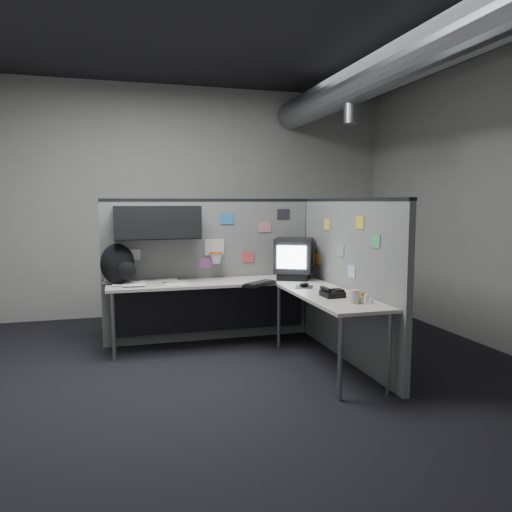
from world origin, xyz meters
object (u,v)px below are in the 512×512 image
object	(u,v)px
keyboard	(260,284)
phone	(332,293)
backpack	(118,265)
monitor	(294,258)
desk	(243,295)

from	to	relation	value
keyboard	phone	size ratio (longest dim) A/B	2.05
phone	backpack	bearing A→B (deg)	154.01
backpack	phone	bearing A→B (deg)	-52.56
monitor	keyboard	bearing A→B (deg)	-165.64
desk	phone	bearing A→B (deg)	-55.69
phone	keyboard	bearing A→B (deg)	127.96
backpack	desk	bearing A→B (deg)	-34.90
monitor	phone	xyz separation A→B (m)	(-0.03, -1.10, -0.20)
keyboard	backpack	bearing A→B (deg)	169.35
monitor	desk	bearing A→B (deg)	-179.52
desk	backpack	world-z (taller)	backpack
monitor	phone	size ratio (longest dim) A/B	2.68
phone	desk	bearing A→B (deg)	132.30
phone	backpack	xyz separation A→B (m)	(-1.87, 1.26, 0.17)
monitor	backpack	size ratio (longest dim) A/B	1.26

